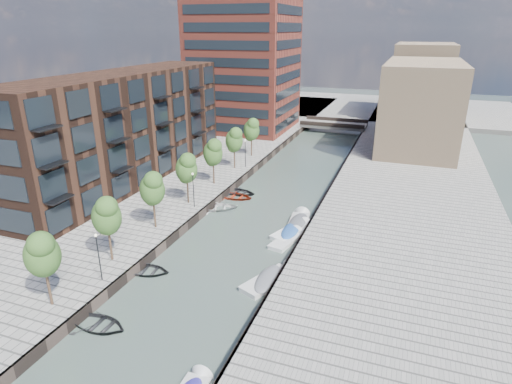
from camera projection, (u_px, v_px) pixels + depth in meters
The scene contains 31 objects.
water at pixel (292, 179), 60.86m from camera, with size 300.00×300.00×0.00m, color #38473F.
quay_left at pixel (87, 152), 72.19m from camera, with size 60.00×140.00×1.00m, color gray.
quay_right at pixel (411, 189), 55.57m from camera, with size 20.00×140.00×1.00m, color gray.
quay_wall_left at pixel (252, 171), 62.63m from camera, with size 0.25×140.00×1.00m, color #332823.
quay_wall_right at pixel (335, 181), 58.73m from camera, with size 0.25×140.00×1.00m, color #332823.
far_closure at pixel (353, 107), 113.28m from camera, with size 80.00×40.00×1.00m, color gray.
apartment_block at pixel (125, 127), 55.61m from camera, with size 8.00×38.00×14.00m, color black.
tower at pixel (245, 51), 82.46m from camera, with size 18.00×18.00×30.00m, color maroon.
tan_block_near at pixel (420, 105), 72.16m from camera, with size 12.00×25.00×14.00m, color tan.
tan_block_far at pixel (421, 81), 94.59m from camera, with size 12.00×20.00×16.00m, color tan.
bridge at pixel (334, 125), 88.42m from camera, with size 13.00×6.00×1.30m.
tree_0 at pixel (42, 253), 30.11m from camera, with size 2.50×2.50×5.95m.
tree_1 at pixel (106, 215), 36.24m from camera, with size 2.50×2.50×5.95m.
tree_2 at pixel (152, 188), 42.38m from camera, with size 2.50×2.50×5.95m.
tree_3 at pixel (186, 167), 48.52m from camera, with size 2.50×2.50×5.95m.
tree_4 at pixel (213, 152), 54.66m from camera, with size 2.50×2.50×5.95m.
tree_5 at pixel (234, 139), 60.79m from camera, with size 2.50×2.50×5.95m.
tree_6 at pixel (251, 129), 66.93m from camera, with size 2.50×2.50×5.95m.
lamp_0 at pixel (98, 252), 33.84m from camera, with size 0.24×0.24×4.12m.
lamp_1 at pixel (193, 186), 47.87m from camera, with size 0.24×0.24×4.12m.
lamp_2 at pixel (245, 150), 61.90m from camera, with size 0.24×0.24×4.12m.
sloop_0 at pixel (147, 272), 37.61m from camera, with size 3.03×4.25×0.88m, color black.
sloop_1 at pixel (100, 327), 30.75m from camera, with size 3.06×4.29×0.89m, color black.
sloop_2 at pixel (235, 198), 54.02m from camera, with size 3.25×4.55×0.94m, color maroon.
sloop_3 at pixel (218, 209), 50.66m from camera, with size 3.38×4.73×0.98m, color silver.
sloop_4 at pixel (238, 194), 55.39m from camera, with size 3.29×4.60×0.95m, color black.
motorboat_1 at pixel (272, 279), 36.25m from camera, with size 3.97×5.85×1.85m.
motorboat_2 at pixel (288, 239), 43.32m from camera, with size 2.59×5.01×1.59m.
motorboat_3 at pixel (293, 231), 44.85m from camera, with size 3.57×5.58×1.76m.
motorboat_4 at pixel (299, 222), 46.88m from camera, with size 2.43×5.73×1.86m.
car at pixel (384, 142), 73.58m from camera, with size 1.76×4.37×1.49m, color #BBBEC0.
Camera 1 is at (14.79, -15.77, 20.13)m, focal length 30.00 mm.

